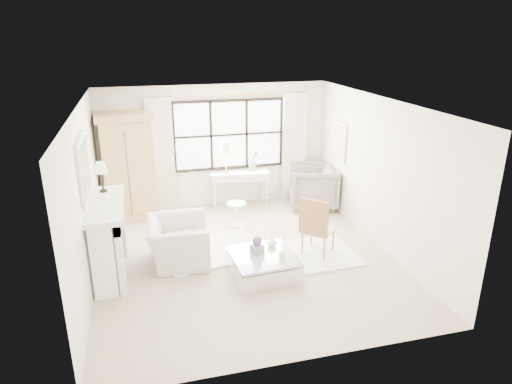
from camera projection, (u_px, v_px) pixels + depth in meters
floor at (245, 258)px, 8.03m from camera, size 5.50×5.50×0.00m
ceiling at (244, 104)px, 7.12m from camera, size 5.50×5.50×0.00m
wall_back at (216, 146)px, 10.08m from camera, size 5.00×0.00×5.00m
wall_front at (301, 263)px, 5.07m from camera, size 5.00×0.00×5.00m
wall_left at (86, 199)px, 6.98m from camera, size 0.00×5.50×5.50m
wall_right at (380, 174)px, 8.17m from camera, size 0.00×5.50×5.50m
window_pane at (229, 135)px, 10.05m from camera, size 2.40×0.02×1.50m
window_frame at (229, 135)px, 10.04m from camera, size 2.50×0.04×1.50m
curtain_rod at (229, 95)px, 9.70m from camera, size 3.30×0.04×0.04m
curtain_left at (161, 156)px, 9.74m from camera, size 0.55×0.10×2.47m
curtain_right at (294, 147)px, 10.46m from camera, size 0.55×0.10×2.47m
fireplace at (106, 239)px, 7.27m from camera, size 0.58×1.66×1.26m
mirror_frame at (84, 168)px, 6.82m from camera, size 0.05×1.15×0.95m
mirror_glass at (86, 168)px, 6.83m from camera, size 0.02×1.00×0.80m
art_frame at (339, 142)px, 9.64m from camera, size 0.04×0.62×0.82m
art_canvas at (338, 142)px, 9.64m from camera, size 0.01×0.52×0.72m
mantel_lamp at (101, 169)px, 7.41m from camera, size 0.22×0.22×0.51m
armoire at (128, 166)px, 9.37m from camera, size 1.18×0.81×2.24m
console_table at (240, 188)px, 10.30m from camera, size 1.34×0.60×0.80m
console_lamp at (226, 148)px, 9.92m from camera, size 0.28×0.28×0.69m
orchid_plant at (254, 160)px, 10.16m from camera, size 0.29×0.25×0.47m
side_table at (236, 211)px, 9.21m from camera, size 0.40×0.40×0.51m
rug_left at (213, 250)px, 8.26m from camera, size 2.05×1.64×0.03m
rug_right at (306, 255)px, 8.09m from camera, size 1.77×1.35×0.03m
club_armchair at (178, 242)px, 7.79m from camera, size 1.08×1.21×0.75m
wingback_chair at (313, 186)px, 10.22m from camera, size 1.28×1.26×0.95m
french_chair at (317, 238)px, 8.06m from camera, size 0.68×0.68×1.08m
coffee_table at (263, 266)px, 7.38m from camera, size 1.06×1.06×0.38m
planter_box at (257, 249)px, 7.36m from camera, size 0.23×0.23×0.13m
planter_flowers at (257, 241)px, 7.31m from camera, size 0.15×0.15×0.15m
pillar_candle at (282, 255)px, 7.18m from camera, size 0.10×0.10×0.12m
coffee_vase at (272, 242)px, 7.57m from camera, size 0.20×0.20×0.17m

